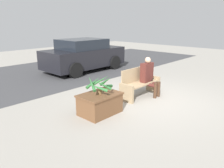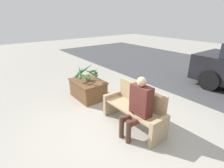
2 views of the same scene
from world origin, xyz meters
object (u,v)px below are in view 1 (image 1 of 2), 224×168
(parked_car, at_px, (84,55))
(person_seated, at_px, (149,75))
(bench, at_px, (139,83))
(planter_box, at_px, (100,103))
(potted_plant, at_px, (100,84))

(parked_car, bearing_deg, person_seated, -102.94)
(parked_car, bearing_deg, bench, -106.68)
(bench, relative_size, person_seated, 1.24)
(planter_box, relative_size, potted_plant, 1.47)
(planter_box, height_order, parked_car, parked_car)
(potted_plant, xyz_separation_m, parked_car, (3.16, 4.39, -0.04))
(bench, distance_m, person_seated, 0.41)
(bench, height_order, potted_plant, potted_plant)
(planter_box, bearing_deg, bench, 3.07)
(planter_box, height_order, potted_plant, potted_plant)
(person_seated, bearing_deg, bench, 146.64)
(potted_plant, bearing_deg, parked_car, 54.24)
(potted_plant, distance_m, parked_car, 5.41)
(bench, height_order, parked_car, parked_car)
(bench, xyz_separation_m, parked_car, (1.28, 4.27, 0.35))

